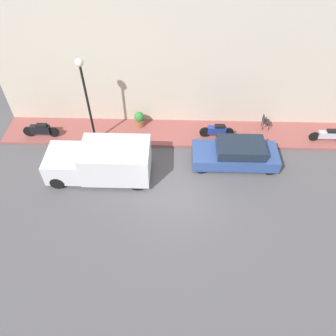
{
  "coord_description": "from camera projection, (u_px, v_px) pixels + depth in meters",
  "views": [
    {
      "loc": [
        -9.82,
        0.18,
        12.25
      ],
      "look_at": [
        1.14,
        0.49,
        0.6
      ],
      "focal_mm": 35.0,
      "sensor_mm": 36.0,
      "label": 1
    }
  ],
  "objects": [
    {
      "name": "parked_car",
      "position": [
        236.0,
        154.0,
        16.64
      ],
      "size": [
        1.74,
        4.33,
        1.33
      ],
      "color": "#2D4784",
      "rests_on": "ground_plane"
    },
    {
      "name": "streetlamp",
      "position": [
        84.0,
        87.0,
        15.64
      ],
      "size": [
        0.39,
        0.39,
        4.84
      ],
      "color": "black",
      "rests_on": "sidewalk"
    },
    {
      "name": "building_facade",
      "position": [
        180.0,
        63.0,
        16.81
      ],
      "size": [
        0.3,
        19.61,
        7.42
      ],
      "color": "beige",
      "rests_on": "ground_plane"
    },
    {
      "name": "scooter_silver",
      "position": [
        329.0,
        135.0,
        17.76
      ],
      "size": [
        0.3,
        2.02,
        0.74
      ],
      "color": "#B7B7BF",
      "rests_on": "sidewalk"
    },
    {
      "name": "sidewalk",
      "position": [
        178.0,
        133.0,
        18.59
      ],
      "size": [
        2.22,
        19.61,
        0.14
      ],
      "color": "#934C47",
      "rests_on": "ground_plane"
    },
    {
      "name": "motorcycle_black",
      "position": [
        41.0,
        130.0,
        17.98
      ],
      "size": [
        0.3,
        1.99,
        0.84
      ],
      "color": "black",
      "rests_on": "sidewalk"
    },
    {
      "name": "motorcycle_blue",
      "position": [
        217.0,
        131.0,
        17.97
      ],
      "size": [
        0.3,
        1.88,
        0.8
      ],
      "color": "navy",
      "rests_on": "sidewalk"
    },
    {
      "name": "cafe_chair",
      "position": [
        265.0,
        121.0,
        18.41
      ],
      "size": [
        0.4,
        0.4,
        0.88
      ],
      "color": "#262626",
      "rests_on": "sidewalk"
    },
    {
      "name": "delivery_van",
      "position": [
        101.0,
        161.0,
        15.85
      ],
      "size": [
        2.09,
        5.01,
        1.84
      ],
      "color": "silver",
      "rests_on": "ground_plane"
    },
    {
      "name": "ground_plane",
      "position": [
        178.0,
        194.0,
        15.65
      ],
      "size": [
        60.0,
        60.0,
        0.0
      ],
      "primitive_type": "plane",
      "color": "#514F51"
    },
    {
      "name": "potted_plant",
      "position": [
        139.0,
        119.0,
        18.61
      ],
      "size": [
        0.56,
        0.56,
        0.92
      ],
      "color": "brown",
      "rests_on": "sidewalk"
    }
  ]
}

